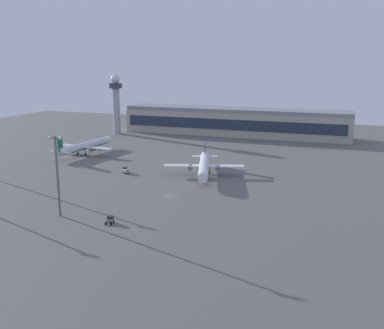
{
  "coord_description": "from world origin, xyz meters",
  "views": [
    {
      "loc": [
        59.54,
        -138.91,
        45.47
      ],
      "look_at": [
        -3.09,
        31.69,
        4.0
      ],
      "focal_mm": 43.27,
      "sensor_mm": 36.0,
      "label": 1
    }
  ],
  "objects_px": {
    "control_tower": "(116,100)",
    "apron_light_east": "(57,171)",
    "pushback_tug": "(110,219)",
    "airplane_taxiway_distant": "(84,146)",
    "baggage_tractor": "(126,170)",
    "airplane_near_gate": "(204,166)"
  },
  "relations": [
    {
      "from": "airplane_taxiway_distant",
      "to": "baggage_tractor",
      "type": "height_order",
      "value": "airplane_taxiway_distant"
    },
    {
      "from": "airplane_near_gate",
      "to": "pushback_tug",
      "type": "height_order",
      "value": "airplane_near_gate"
    },
    {
      "from": "airplane_taxiway_distant",
      "to": "pushback_tug",
      "type": "relative_size",
      "value": 12.47
    },
    {
      "from": "baggage_tractor",
      "to": "control_tower",
      "type": "bearing_deg",
      "value": 71.78
    },
    {
      "from": "apron_light_east",
      "to": "airplane_taxiway_distant",
      "type": "bearing_deg",
      "value": 118.64
    },
    {
      "from": "airplane_taxiway_distant",
      "to": "baggage_tractor",
      "type": "relative_size",
      "value": 9.43
    },
    {
      "from": "airplane_taxiway_distant",
      "to": "pushback_tug",
      "type": "xyz_separation_m",
      "value": [
        61.29,
        -81.02,
        -2.97
      ]
    },
    {
      "from": "baggage_tractor",
      "to": "apron_light_east",
      "type": "relative_size",
      "value": 0.18
    },
    {
      "from": "baggage_tractor",
      "to": "apron_light_east",
      "type": "distance_m",
      "value": 55.88
    },
    {
      "from": "airplane_taxiway_distant",
      "to": "apron_light_east",
      "type": "relative_size",
      "value": 1.73
    },
    {
      "from": "airplane_taxiway_distant",
      "to": "airplane_near_gate",
      "type": "bearing_deg",
      "value": -11.35
    },
    {
      "from": "control_tower",
      "to": "airplane_taxiway_distant",
      "type": "relative_size",
      "value": 0.88
    },
    {
      "from": "airplane_near_gate",
      "to": "pushback_tug",
      "type": "xyz_separation_m",
      "value": [
        -7.3,
        -61.3,
        -2.95
      ]
    },
    {
      "from": "pushback_tug",
      "to": "control_tower",
      "type": "bearing_deg",
      "value": 108.51
    },
    {
      "from": "pushback_tug",
      "to": "apron_light_east",
      "type": "height_order",
      "value": "apron_light_east"
    },
    {
      "from": "control_tower",
      "to": "apron_light_east",
      "type": "relative_size",
      "value": 1.52
    },
    {
      "from": "airplane_near_gate",
      "to": "apron_light_east",
      "type": "bearing_deg",
      "value": 50.75
    },
    {
      "from": "airplane_near_gate",
      "to": "airplane_taxiway_distant",
      "type": "relative_size",
      "value": 0.97
    },
    {
      "from": "control_tower",
      "to": "apron_light_east",
      "type": "bearing_deg",
      "value": -67.04
    },
    {
      "from": "control_tower",
      "to": "baggage_tractor",
      "type": "bearing_deg",
      "value": -58.99
    },
    {
      "from": "apron_light_east",
      "to": "pushback_tug",
      "type": "bearing_deg",
      "value": -0.65
    },
    {
      "from": "pushback_tug",
      "to": "apron_light_east",
      "type": "xyz_separation_m",
      "value": [
        -17.14,
        0.19,
        12.78
      ]
    }
  ]
}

